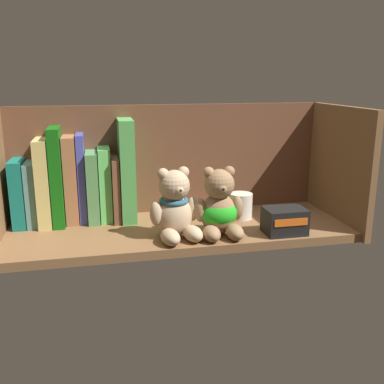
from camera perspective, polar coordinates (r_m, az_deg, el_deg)
shelf_board at (r=105.70cm, az=-1.63°, el=-5.03°), size 79.18×27.09×2.00cm
shelf_back_panel at (r=115.50cm, az=-2.99°, el=3.81°), size 81.58×1.20×29.74cm
shelf_side_panel_right at (r=116.09cm, az=18.34°, el=3.13°), size 1.60×29.49×29.74cm
book_0 at (r=113.12cm, az=-21.24°, el=0.01°), size 3.04×11.89×15.86cm
book_1 at (r=112.77cm, az=-19.77°, el=-0.07°), size 2.35×11.72×15.21cm
book_2 at (r=111.78cm, az=-18.41°, el=1.36°), size 3.07×13.75×20.64cm
book_3 at (r=111.20cm, az=-16.89°, el=2.09°), size 2.69×13.71×23.23cm
book_4 at (r=111.23cm, az=-15.28°, el=1.62°), size 3.00×9.99×20.97cm
book_5 at (r=111.06cm, az=-13.97°, el=1.80°), size 1.72×9.72×21.42cm
book_6 at (r=111.49cm, az=-12.65°, el=0.79°), size 2.75×12.05×17.12cm
book_7 at (r=111.39cm, az=-11.12°, el=1.10°), size 2.84×10.73×18.01cm
book_8 at (r=111.73cm, az=-9.81°, el=0.57°), size 1.73×13.12×15.62cm
book_9 at (r=110.86cm, az=-8.45°, el=2.95°), size 3.51×14.23×24.80cm
teddy_bear_larger at (r=96.79cm, az=-2.20°, el=-2.11°), size 11.72×12.17×15.68cm
teddy_bear_smaller at (r=99.02cm, az=3.50°, el=-2.11°), size 11.24×11.69×15.49cm
pillar_candle at (r=111.44cm, az=6.30°, el=-1.79°), size 5.66×5.66×6.42cm
small_product_box at (r=102.58cm, az=11.81°, el=-3.65°), size 9.12×6.94×5.86cm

